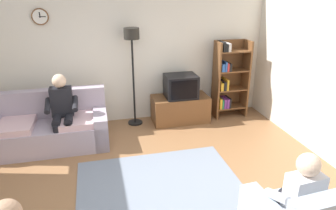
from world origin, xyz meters
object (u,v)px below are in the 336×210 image
bookshelf (228,79)px  floor_lamp (132,50)px  person_in_right_armchair (296,196)px  tv_stand (180,109)px  tv (181,86)px  couch (49,129)px  person_on_couch (62,108)px

bookshelf → floor_lamp: 2.03m
floor_lamp → person_in_right_armchair: bearing=-71.6°
tv_stand → bookshelf: size_ratio=0.71×
person_in_right_armchair → bookshelf: bearing=76.9°
tv_stand → tv: (0.00, -0.02, 0.48)m
couch → bookshelf: size_ratio=1.22×
tv_stand → bookshelf: bearing=4.1°
tv_stand → tv: size_ratio=1.83×
tv_stand → person_in_right_armchair: person_in_right_armchair is taller
couch → person_in_right_armchair: person_in_right_armchair is taller
couch → floor_lamp: bearing=20.5°
tv_stand → tv: bearing=-90.0°
floor_lamp → person_on_couch: (-1.26, -0.67, -0.75)m
person_on_couch → person_in_right_armchair: size_ratio=1.11×
tv_stand → person_on_couch: (-2.15, -0.57, 0.44)m
bookshelf → person_in_right_armchair: size_ratio=1.39×
couch → person_on_couch: size_ratio=1.54×
couch → bookshelf: bearing=8.9°
bookshelf → person_on_couch: bookshelf is taller
tv_stand → floor_lamp: 1.49m
couch → tv_stand: size_ratio=1.73×
bookshelf → floor_lamp: size_ratio=0.84×
couch → person_on_couch: (0.26, -0.11, 0.39)m
bookshelf → couch: bearing=-171.1°
floor_lamp → person_in_right_armchair: size_ratio=1.65×
tv → couch: bearing=-169.6°
person_in_right_armchair → person_on_couch: bearing=131.2°
floor_lamp → tv_stand: bearing=-6.3°
tv_stand → person_on_couch: size_ratio=0.89×
couch → tv_stand: 2.45m
couch → person_in_right_armchair: 3.89m
floor_lamp → person_on_couch: 1.61m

